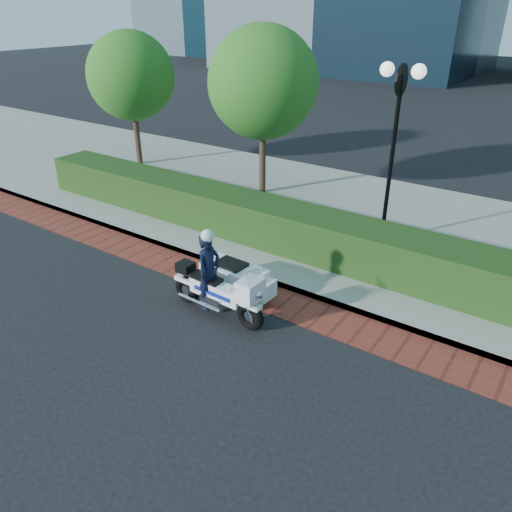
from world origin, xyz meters
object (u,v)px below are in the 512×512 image
Objects in this scene: lamppost at (395,128)px; tree_a at (131,76)px; police_motorcycle at (224,280)px; tree_b at (263,83)px.

tree_a is at bearing 172.59° from lamppost.
police_motorcycle is at bearing -34.21° from tree_a.
tree_b is (-4.50, 1.30, 0.48)m from lamppost.
tree_a is 10.58m from police_motorcycle.
police_motorcycle is (8.47, -5.76, -2.61)m from tree_a.
tree_b is 7.07m from police_motorcycle.
tree_b reaches higher than police_motorcycle.
tree_a is at bearing 147.73° from police_motorcycle.
tree_a is 0.94× the size of tree_b.
tree_a is 2.07× the size of police_motorcycle.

